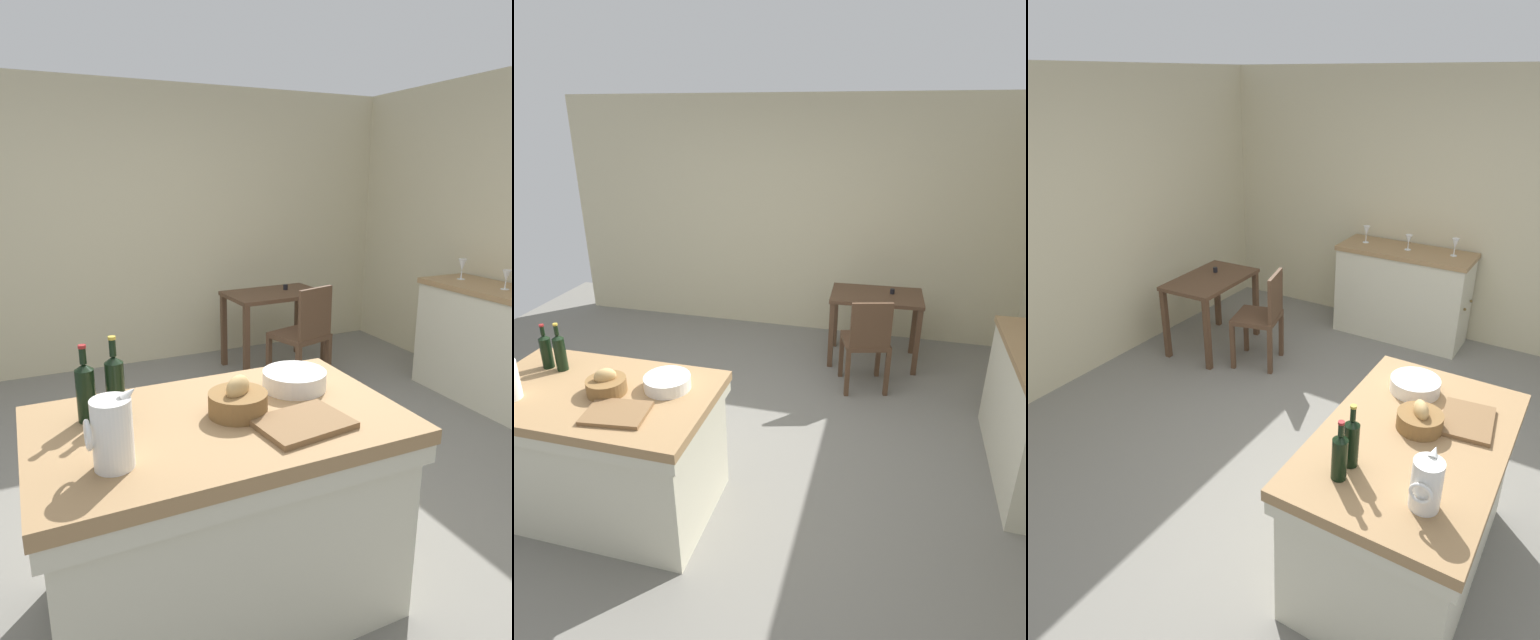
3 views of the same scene
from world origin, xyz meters
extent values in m
plane|color=slate|center=(0.00, 0.00, 0.00)|extent=(6.76, 6.76, 0.00)
cube|color=beige|center=(0.00, 2.60, 1.30)|extent=(5.32, 0.12, 2.60)
cube|color=beige|center=(2.60, 0.00, 1.30)|extent=(0.12, 5.20, 2.60)
cube|color=#99754C|center=(-0.47, -0.66, 0.83)|extent=(1.43, 0.88, 0.06)
cube|color=beige|center=(-0.47, -0.66, 0.76)|extent=(1.41, 0.86, 0.08)
cube|color=beige|center=(-0.47, -0.66, 0.40)|extent=(1.35, 0.80, 0.80)
cube|color=#99754C|center=(2.26, 0.38, 0.91)|extent=(0.52, 1.32, 0.04)
cube|color=beige|center=(2.26, 0.38, 0.45)|extent=(0.49, 1.29, 0.89)
sphere|color=brown|center=(2.14, -0.28, 0.49)|extent=(0.03, 0.03, 0.03)
sphere|color=brown|center=(2.38, -0.28, 0.49)|extent=(0.03, 0.03, 0.03)
cube|color=#513826|center=(1.05, 1.89, 0.71)|extent=(0.92, 0.60, 0.04)
cube|color=#513826|center=(0.65, 1.62, 0.35)|extent=(0.05, 0.05, 0.69)
cube|color=#513826|center=(1.48, 1.66, 0.35)|extent=(0.05, 0.05, 0.69)
cube|color=#513826|center=(0.63, 2.11, 0.35)|extent=(0.05, 0.05, 0.69)
cube|color=#513826|center=(1.46, 2.15, 0.35)|extent=(0.05, 0.05, 0.69)
cylinder|color=black|center=(1.20, 1.94, 0.75)|extent=(0.04, 0.04, 0.05)
cube|color=#513826|center=(1.00, 1.32, 0.47)|extent=(0.49, 0.49, 0.04)
cube|color=#513826|center=(1.05, 1.14, 0.70)|extent=(0.36, 0.13, 0.42)
cube|color=#513826|center=(1.13, 1.54, 0.22)|extent=(0.05, 0.05, 0.44)
cube|color=#513826|center=(0.78, 1.44, 0.22)|extent=(0.05, 0.05, 0.44)
cube|color=#513826|center=(1.23, 1.19, 0.22)|extent=(0.05, 0.05, 0.44)
cube|color=#513826|center=(0.88, 1.09, 0.22)|extent=(0.05, 0.05, 0.44)
cylinder|color=white|center=(-0.90, -0.85, 0.98)|extent=(0.13, 0.13, 0.23)
cone|color=white|center=(-0.84, -0.85, 1.11)|extent=(0.07, 0.04, 0.06)
torus|color=white|center=(-0.98, -0.85, 0.99)|extent=(0.02, 0.10, 0.10)
cylinder|color=white|center=(-0.06, -0.52, 0.90)|extent=(0.28, 0.28, 0.08)
cylinder|color=brown|center=(-0.39, -0.66, 0.91)|extent=(0.23, 0.23, 0.09)
ellipsoid|color=tan|center=(-0.39, -0.66, 0.97)|extent=(0.15, 0.13, 0.10)
cube|color=brown|center=(-0.21, -0.86, 0.88)|extent=(0.37, 0.30, 0.02)
cylinder|color=black|center=(-0.82, -0.48, 0.97)|extent=(0.07, 0.07, 0.22)
cone|color=black|center=(-0.82, -0.48, 1.10)|extent=(0.07, 0.07, 0.03)
cylinder|color=black|center=(-0.82, -0.48, 1.15)|extent=(0.03, 0.03, 0.08)
cylinder|color=#B29933|center=(-0.82, -0.48, 1.18)|extent=(0.03, 0.03, 0.01)
cylinder|color=black|center=(-0.93, -0.47, 0.97)|extent=(0.07, 0.07, 0.21)
cone|color=black|center=(-0.93, -0.47, 1.08)|extent=(0.07, 0.07, 0.02)
cylinder|color=black|center=(-0.93, -0.47, 1.13)|extent=(0.03, 0.03, 0.07)
cylinder|color=maroon|center=(-0.93, -0.47, 1.16)|extent=(0.03, 0.03, 0.01)
cylinder|color=white|center=(2.31, -0.07, 0.94)|extent=(0.06, 0.06, 0.00)
cylinder|color=white|center=(2.31, -0.07, 0.97)|extent=(0.01, 0.01, 0.07)
cone|color=white|center=(2.31, -0.07, 1.06)|extent=(0.07, 0.07, 0.10)
cylinder|color=white|center=(2.26, 0.37, 0.94)|extent=(0.06, 0.06, 0.00)
cylinder|color=white|center=(2.26, 0.37, 0.97)|extent=(0.01, 0.01, 0.06)
cone|color=white|center=(2.26, 0.37, 1.04)|extent=(0.07, 0.07, 0.09)
cylinder|color=white|center=(2.28, 0.82, 0.94)|extent=(0.06, 0.06, 0.00)
cylinder|color=white|center=(2.28, 0.82, 0.98)|extent=(0.01, 0.01, 0.07)
cone|color=white|center=(2.28, 0.82, 1.06)|extent=(0.07, 0.07, 0.10)
camera|label=1|loc=(-1.12, -2.41, 1.76)|focal=29.52mm
camera|label=2|loc=(1.19, -2.86, 2.40)|focal=27.60mm
camera|label=3|loc=(-2.64, -1.24, 2.51)|focal=29.72mm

